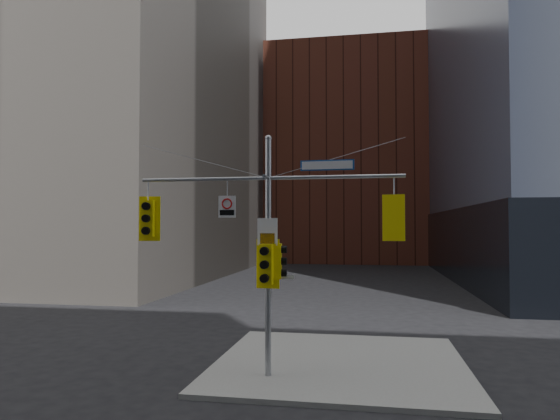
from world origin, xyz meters
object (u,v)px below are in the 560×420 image
(signal_assembly, at_px, (268,231))
(regulatory_sign_arm, at_px, (227,206))
(traffic_light_east_arm, at_px, (394,218))
(traffic_light_pole_side, at_px, (279,261))
(street_sign_blade, at_px, (327,165))
(traffic_light_pole_front, at_px, (266,264))
(traffic_light_west_arm, at_px, (148,219))

(signal_assembly, distance_m, regulatory_sign_arm, 1.48)
(signal_assembly, xyz_separation_m, traffic_light_east_arm, (3.67, 0.00, 0.38))
(traffic_light_pole_side, height_order, street_sign_blade, street_sign_blade)
(traffic_light_pole_side, bearing_deg, street_sign_blade, -94.00)
(traffic_light_east_arm, distance_m, street_sign_blade, 2.46)
(traffic_light_pole_side, distance_m, regulatory_sign_arm, 2.29)
(signal_assembly, height_order, street_sign_blade, signal_assembly)
(traffic_light_east_arm, distance_m, traffic_light_pole_front, 3.92)
(traffic_light_pole_side, distance_m, street_sign_blade, 3.17)
(traffic_light_west_arm, xyz_separation_m, traffic_light_pole_front, (3.83, -0.28, -1.35))
(street_sign_blade, relative_size, regulatory_sign_arm, 2.39)
(traffic_light_west_arm, bearing_deg, regulatory_sign_arm, -9.68)
(signal_assembly, height_order, traffic_light_west_arm, signal_assembly)
(traffic_light_west_arm, relative_size, street_sign_blade, 0.89)
(traffic_light_west_arm, bearing_deg, street_sign_blade, -9.03)
(traffic_light_pole_front, distance_m, regulatory_sign_arm, 2.15)
(traffic_light_pole_side, bearing_deg, regulatory_sign_arm, 87.37)
(traffic_light_east_arm, height_order, traffic_light_pole_side, traffic_light_east_arm)
(traffic_light_west_arm, xyz_separation_m, regulatory_sign_arm, (2.56, -0.03, 0.37))
(street_sign_blade, bearing_deg, signal_assembly, -178.13)
(signal_assembly, bearing_deg, regulatory_sign_arm, -179.08)
(traffic_light_pole_front, bearing_deg, traffic_light_east_arm, 6.58)
(traffic_light_pole_front, bearing_deg, regulatory_sign_arm, 171.46)
(traffic_light_east_arm, xyz_separation_m, traffic_light_pole_front, (-3.67, -0.27, -1.35))
(traffic_light_pole_side, xyz_separation_m, regulatory_sign_arm, (-1.59, -0.03, 1.65))
(traffic_light_east_arm, bearing_deg, traffic_light_pole_front, 12.39)
(regulatory_sign_arm, bearing_deg, signal_assembly, -0.79)
(traffic_light_pole_front, bearing_deg, traffic_light_west_arm, 178.25)
(street_sign_blade, height_order, regulatory_sign_arm, street_sign_blade)
(traffic_light_west_arm, xyz_separation_m, street_sign_blade, (5.59, -0.01, 1.55))
(regulatory_sign_arm, bearing_deg, traffic_light_pole_front, -12.67)
(street_sign_blade, bearing_deg, traffic_light_east_arm, 1.72)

